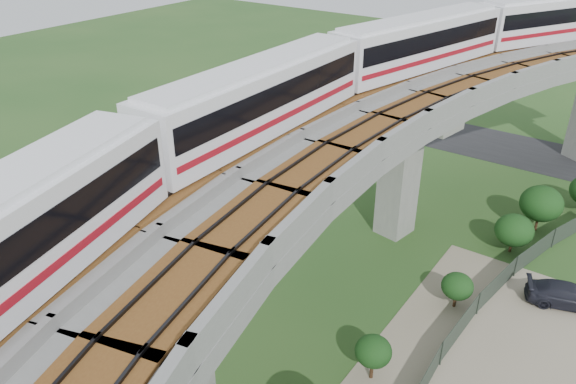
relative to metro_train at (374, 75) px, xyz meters
name	(u,v)px	position (x,y,z in m)	size (l,w,h in m)	color
ground	(301,303)	(-0.65, -6.02, -12.31)	(160.00, 160.00, 0.00)	#274E1F
asphalt_road	(473,140)	(-0.65, 23.98, -12.29)	(60.00, 8.00, 0.03)	#232326
viaduct	(370,183)	(3.19, -6.02, -3.26)	(19.58, 73.98, 11.40)	#99968E
metro_train	(374,75)	(0.00, 0.00, 0.00)	(13.51, 61.00, 3.64)	white
fence	(466,365)	(9.10, -6.02, -11.56)	(3.87, 38.73, 1.50)	#2D382D
tree_1	(541,204)	(8.47, 10.32, -10.15)	(2.92, 2.92, 3.40)	#382314
tree_2	(514,230)	(7.78, 6.50, -10.64)	(2.50, 2.50, 2.73)	#382314
tree_3	(457,286)	(6.77, -1.16, -10.85)	(1.81, 1.81, 2.24)	#382314
tree_4	(373,351)	(5.37, -8.78, -10.57)	(1.80, 1.80, 2.51)	#382314
car_dark	(567,295)	(12.01, 2.72, -11.61)	(1.86, 4.57, 1.32)	black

